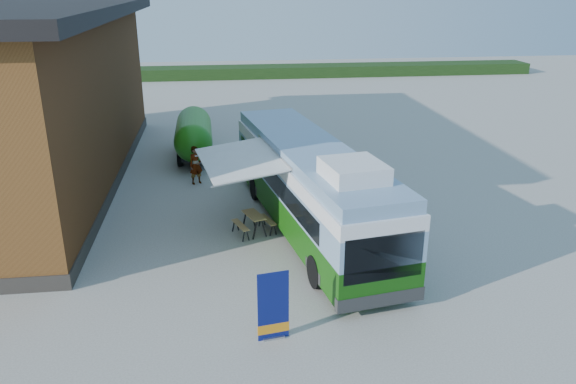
{
  "coord_description": "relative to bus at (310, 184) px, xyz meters",
  "views": [
    {
      "loc": [
        -2.08,
        -14.83,
        8.3
      ],
      "look_at": [
        0.27,
        3.47,
        1.4
      ],
      "focal_mm": 35.0,
      "sensor_mm": 36.0,
      "label": 1
    }
  ],
  "objects": [
    {
      "name": "ground",
      "position": [
        -1.02,
        -3.27,
        -1.73
      ],
      "size": [
        100.0,
        100.0,
        0.0
      ],
      "primitive_type": "plane",
      "color": "#BCB7AD",
      "rests_on": "ground"
    },
    {
      "name": "barn",
      "position": [
        -11.52,
        6.73,
        1.85
      ],
      "size": [
        9.6,
        21.2,
        7.5
      ],
      "color": "brown",
      "rests_on": "ground"
    },
    {
      "name": "hedge",
      "position": [
        6.98,
        34.73,
        -1.23
      ],
      "size": [
        40.0,
        3.0,
        1.0
      ],
      "primitive_type": "cube",
      "color": "#264419",
      "rests_on": "ground"
    },
    {
      "name": "bus",
      "position": [
        0.0,
        0.0,
        0.0
      ],
      "size": [
        4.43,
        12.07,
        3.63
      ],
      "rotation": [
        0.0,
        0.0,
        0.17
      ],
      "color": "#175E0F",
      "rests_on": "ground"
    },
    {
      "name": "awning",
      "position": [
        -2.2,
        0.13,
        0.91
      ],
      "size": [
        3.24,
        4.54,
        0.52
      ],
      "rotation": [
        0.0,
        0.0,
        0.17
      ],
      "color": "white",
      "rests_on": "ground"
    },
    {
      "name": "banner",
      "position": [
        -1.95,
        -6.36,
        -0.98
      ],
      "size": [
        0.8,
        0.27,
        1.85
      ],
      "rotation": [
        0.0,
        0.0,
        0.17
      ],
      "color": "navy",
      "rests_on": "ground"
    },
    {
      "name": "picnic_table",
      "position": [
        -1.99,
        -0.05,
        -1.2
      ],
      "size": [
        1.57,
        1.49,
        0.72
      ],
      "rotation": [
        0.0,
        0.0,
        0.34
      ],
      "color": "#AC8751",
      "rests_on": "ground"
    },
    {
      "name": "person_a",
      "position": [
        -4.12,
        5.5,
        -0.89
      ],
      "size": [
        0.74,
        0.65,
        1.69
      ],
      "primitive_type": "imported",
      "rotation": [
        0.0,
        0.0,
        0.49
      ],
      "color": "#999999",
      "rests_on": "ground"
    },
    {
      "name": "person_b",
      "position": [
        -0.57,
        8.2,
        -0.84
      ],
      "size": [
        1.09,
        1.1,
        1.79
      ],
      "primitive_type": "imported",
      "rotation": [
        0.0,
        0.0,
        -2.33
      ],
      "color": "#999999",
      "rests_on": "ground"
    },
    {
      "name": "slurry_tanker",
      "position": [
        -4.3,
        9.33,
        -0.45
      ],
      "size": [
        1.86,
        6.05,
        2.23
      ],
      "rotation": [
        0.0,
        0.0,
        0.02
      ],
      "color": "#217A16",
      "rests_on": "ground"
    }
  ]
}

